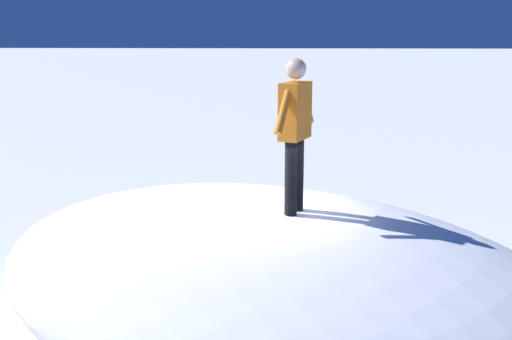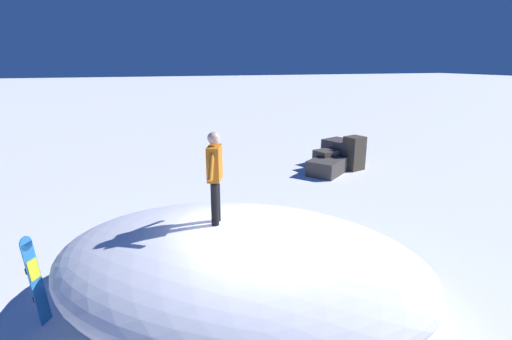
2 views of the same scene
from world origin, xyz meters
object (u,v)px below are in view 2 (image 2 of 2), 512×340
(snowboard_secondary_upright, at_px, (35,279))
(backpack_far, at_px, (392,252))
(backpack_near, at_px, (304,231))
(snowboarder_standing, at_px, (215,172))

(snowboard_secondary_upright, relative_size, backpack_far, 2.66)
(backpack_far, bearing_deg, snowboard_secondary_upright, -92.36)
(snowboard_secondary_upright, bearing_deg, backpack_far, 87.64)
(snowboard_secondary_upright, distance_m, backpack_near, 6.36)
(snowboarder_standing, bearing_deg, backpack_far, 92.99)
(snowboard_secondary_upright, relative_size, backpack_near, 3.06)
(snowboarder_standing, distance_m, snowboard_secondary_upright, 3.75)
(snowboarder_standing, xyz_separation_m, snowboard_secondary_upright, (-0.54, -3.23, -1.84))
(backpack_near, xyz_separation_m, backpack_far, (1.85, 1.39, 0.06))
(snowboarder_standing, height_order, snowboard_secondary_upright, snowboarder_standing)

